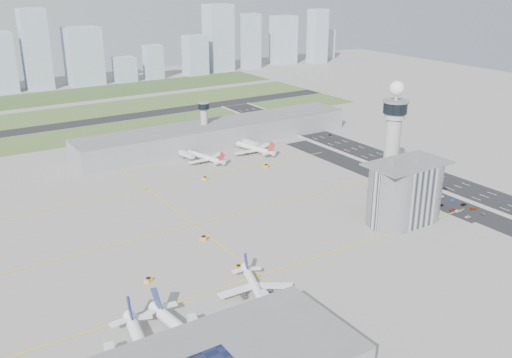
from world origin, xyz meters
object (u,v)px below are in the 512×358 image
jet_bridge_near_2 (277,315)px  tug_0 (185,328)px  car_lot_11 (431,192)px  car_lot_7 (474,208)px  tug_4 (205,178)px  car_lot_5 (420,197)px  car_lot_1 (458,211)px  secondary_tower (204,120)px  control_tower (393,134)px  car_hw_4 (268,121)px  jet_bridge_near_1 (203,343)px  car_lot_6 (485,214)px  car_lot_9 (453,200)px  jet_bridge_far_1 (244,143)px  tug_1 (148,280)px  airplane_near_b (186,328)px  airplane_near_c (256,284)px  car_lot_2 (453,210)px  car_lot_0 (468,217)px  jet_bridge_far_0 (181,154)px  airplane_far_a (206,154)px  car_hw_1 (399,164)px  tug_5 (266,166)px  airplane_far_b (253,145)px  car_lot_8 (464,204)px  admin_building (405,192)px  tug_2 (238,267)px  car_lot_3 (440,205)px  car_hw_2 (330,135)px  tug_3 (204,238)px  car_lot_10 (441,196)px  car_lot_4 (428,199)px  airplane_near_a (143,344)px

jet_bridge_near_2 → tug_0: (-30.28, 13.35, -1.90)m
car_lot_11 → car_lot_7: bearing=172.9°
tug_4 → car_lot_11: 132.91m
car_lot_5 → car_lot_1: bearing=-173.0°
secondary_tower → tug_4: bearing=-118.0°
control_tower → car_hw_4: bearing=78.6°
jet_bridge_near_1 → car_lot_6: (176.31, 20.28, -2.26)m
car_lot_5 → car_lot_9: 17.93m
jet_bridge_far_1 → car_lot_6: bearing=3.5°
tug_1 → tug_4: bearing=108.7°
airplane_near_b → airplane_near_c: 38.32m
airplane_near_b → car_lot_2: airplane_near_b is taller
tug_0 → car_lot_0: 165.85m
car_lot_2 → car_lot_9: bearing=-58.5°
car_hw_4 → car_lot_11: bearing=-87.6°
jet_bridge_far_0 → car_lot_6: (91.31, -172.72, -2.26)m
airplane_far_a → car_hw_1: bearing=-140.3°
tug_5 → car_hw_4: (67.31, 97.51, -0.46)m
airplane_far_b → car_lot_8: size_ratio=10.71×
admin_building → car_lot_1: size_ratio=10.91×
car_lot_8 → car_lot_5: bearing=28.5°
control_tower → tug_2: size_ratio=19.85×
airplane_far_a → tug_2: airplane_far_a is taller
admin_building → jet_bridge_far_0: bearing=108.0°
airplane_near_c → car_lot_7: (143.61, 9.05, -4.45)m
airplane_far_b → car_lot_7: bearing=-176.3°
jet_bridge_near_2 → car_lot_9: bearing=-64.3°
car_lot_0 → car_lot_1: (1.69, 7.61, 0.03)m
jet_bridge_far_1 → car_lot_3: (30.49, -152.15, -2.19)m
admin_building → car_hw_2: bearing=63.5°
tug_3 → car_lot_10: 138.96m
admin_building → tug_0: admin_building is taller
car_lot_4 → airplane_near_a: bearing=109.6°
tug_0 → tug_1: tug_1 is taller
car_lot_4 → car_hw_1: bearing=-25.5°
tug_0 → tug_5: 180.41m
admin_building → car_lot_2: 35.34m
airplane_near_c → tug_4: airplane_near_c is taller
secondary_tower → car_lot_9: size_ratio=8.09×
tug_0 → car_lot_4: tug_0 is taller
admin_building → car_lot_0: 37.44m
car_lot_10 → car_lot_4: bearing=92.2°
tug_1 → car_lot_1: 166.26m
admin_building → car_lot_11: (41.26, 17.22, -14.76)m
tug_3 → tug_4: tug_3 is taller
control_tower → car_lot_2: 51.26m
jet_bridge_near_2 → tug_5: (92.64, 145.41, -1.80)m
car_lot_2 → jet_bridge_near_2: bearing=95.9°
airplane_far_b → admin_building: bearing=168.1°
secondary_tower → car_lot_9: bearing=-69.4°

